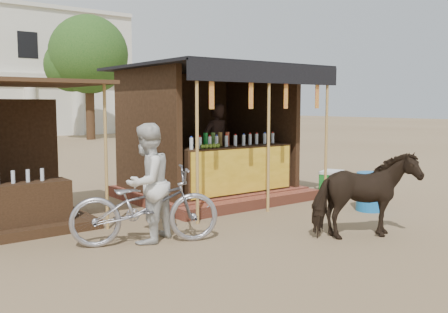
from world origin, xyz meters
TOP-DOWN VIEW (x-y plane):
  - ground at (0.00, 0.00)m, footprint 120.00×120.00m
  - main_stall at (1.02, 3.36)m, footprint 3.60×3.61m
  - secondary_stall at (-3.17, 3.24)m, footprint 2.40×2.40m
  - cow at (0.86, -0.72)m, footprint 1.70×1.26m
  - motorbike at (-1.88, 1.01)m, footprint 2.24×1.51m
  - bystander at (-1.80, 1.09)m, footprint 1.05×0.97m
  - blue_barrel at (2.58, 0.44)m, footprint 0.66×0.66m
  - red_crate at (3.79, 1.47)m, footprint 0.51×0.48m
  - cooler at (3.77, 2.38)m, footprint 0.77×0.67m
  - tree at (5.81, 22.14)m, footprint 4.50×4.40m

SIDE VIEW (x-z plane):
  - ground at x=0.00m, z-range 0.00..0.00m
  - red_crate at x=3.79m, z-range 0.00..0.27m
  - cooler at x=3.77m, z-range 0.00..0.46m
  - blue_barrel at x=2.58m, z-range 0.00..0.73m
  - motorbike at x=-1.88m, z-range 0.00..1.11m
  - cow at x=0.86m, z-range 0.00..1.31m
  - secondary_stall at x=-3.17m, z-range -0.34..2.04m
  - bystander at x=-1.80m, z-range 0.00..1.74m
  - main_stall at x=1.02m, z-range -0.36..2.42m
  - tree at x=5.81m, z-range 1.13..8.13m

